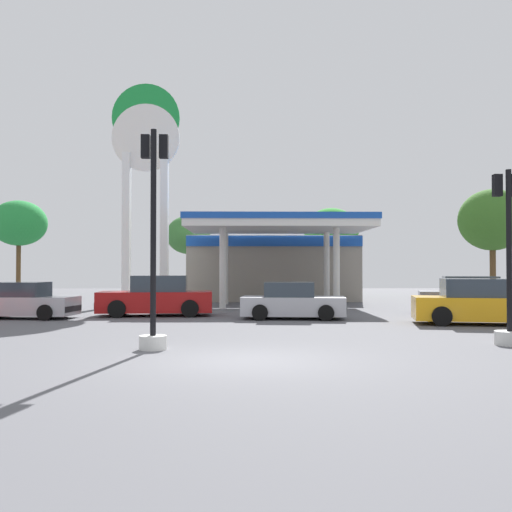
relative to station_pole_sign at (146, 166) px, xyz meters
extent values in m
plane|color=#56565B|center=(5.29, -18.82, -7.37)|extent=(90.00, 90.00, 0.00)
cube|color=gray|center=(6.97, 5.28, -5.43)|extent=(10.14, 5.47, 3.87)
cube|color=#194CB2|center=(6.97, 2.50, -3.85)|extent=(10.14, 0.12, 0.60)
cube|color=white|center=(6.97, -0.95, -3.28)|extent=(9.21, 6.40, 0.35)
cube|color=#194CB2|center=(6.97, -0.95, -2.95)|extent=(9.31, 6.50, 0.30)
cylinder|color=silver|center=(4.20, -2.71, -5.41)|extent=(0.32, 0.32, 3.92)
cylinder|color=silver|center=(9.73, -2.71, -5.41)|extent=(0.32, 0.32, 3.92)
cylinder|color=silver|center=(4.20, 0.81, -5.41)|extent=(0.32, 0.32, 3.92)
cylinder|color=silver|center=(9.73, 0.81, -5.41)|extent=(0.32, 0.32, 3.92)
cube|color=#4C4C51|center=(6.97, -0.95, -6.82)|extent=(0.90, 0.60, 1.10)
cube|color=white|center=(-1.00, -0.01, -3.32)|extent=(0.40, 0.56, 8.09)
cube|color=white|center=(1.00, -0.01, -3.32)|extent=(0.40, 0.56, 8.09)
cylinder|color=white|center=(0.00, -0.01, 1.53)|extent=(3.59, 0.22, 3.59)
cylinder|color=#198C38|center=(0.00, 0.01, 2.60)|extent=(3.59, 0.22, 3.59)
cube|color=white|center=(0.00, 0.05, 2.07)|extent=(3.30, 0.08, 0.65)
cylinder|color=black|center=(-1.98, -7.55, -7.07)|extent=(0.62, 0.27, 0.60)
cylinder|color=black|center=(-2.16, -9.15, -7.07)|extent=(0.62, 0.27, 0.60)
cylinder|color=black|center=(-4.41, -7.28, -7.07)|extent=(0.62, 0.27, 0.60)
cube|color=#B2B2BA|center=(-3.28, -8.22, -6.87)|extent=(4.09, 2.07, 0.71)
cube|color=#2D3842|center=(-3.42, -8.20, -6.25)|extent=(2.02, 1.66, 0.60)
cube|color=black|center=(-1.36, -8.43, -6.98)|extent=(0.28, 1.57, 0.22)
cylinder|color=black|center=(8.45, -7.91, -7.07)|extent=(0.62, 0.26, 0.60)
cylinder|color=black|center=(8.30, -9.52, -7.07)|extent=(0.62, 0.26, 0.60)
cylinder|color=black|center=(6.01, -7.67, -7.07)|extent=(0.62, 0.26, 0.60)
cylinder|color=black|center=(5.86, -9.28, -7.07)|extent=(0.62, 0.26, 0.60)
cube|color=#B2B2BA|center=(7.16, -8.59, -6.87)|extent=(4.09, 2.03, 0.71)
cube|color=#2D3842|center=(7.01, -8.58, -6.25)|extent=(2.01, 1.64, 0.60)
cube|color=black|center=(9.08, -8.78, -6.97)|extent=(0.26, 1.58, 0.23)
cylinder|color=black|center=(16.55, -5.96, -7.03)|extent=(0.72, 0.39, 0.69)
cylinder|color=black|center=(13.84, -5.30, -7.03)|extent=(0.72, 0.39, 0.69)
cylinder|color=black|center=(13.41, -7.09, -7.03)|extent=(0.72, 0.39, 0.69)
cube|color=slate|center=(14.98, -6.52, -6.80)|extent=(4.82, 2.90, 0.81)
cube|color=#2D3842|center=(14.82, -6.49, -6.09)|extent=(2.48, 2.13, 0.69)
cylinder|color=black|center=(12.25, -9.79, -7.03)|extent=(0.70, 0.35, 0.67)
cylinder|color=black|center=(11.92, -11.57, -7.03)|extent=(0.70, 0.35, 0.67)
cube|color=orange|center=(13.43, -10.93, -6.81)|extent=(4.68, 2.63, 0.80)
cube|color=#2D3842|center=(13.28, -10.90, -6.12)|extent=(2.37, 2.00, 0.67)
cylinder|color=black|center=(0.26, -8.01, -7.02)|extent=(0.72, 0.29, 0.70)
cylinder|color=black|center=(0.13, -6.13, -7.02)|extent=(0.72, 0.29, 0.70)
cylinder|color=black|center=(3.11, -7.82, -7.02)|extent=(0.72, 0.29, 0.70)
cylinder|color=black|center=(2.98, -5.94, -7.02)|extent=(0.72, 0.29, 0.70)
cube|color=#A51111|center=(1.62, -6.97, -6.79)|extent=(4.72, 2.23, 0.83)
cube|color=#2D3842|center=(1.78, -6.96, -6.06)|extent=(2.30, 1.85, 0.70)
cube|color=black|center=(-0.63, -7.12, -6.91)|extent=(0.25, 1.84, 0.26)
cylinder|color=silver|center=(12.04, -16.43, -7.19)|extent=(0.75, 0.75, 0.35)
cylinder|color=black|center=(12.04, -16.43, -4.96)|extent=(0.14, 0.14, 4.12)
cube|color=black|center=(11.82, -16.27, -3.28)|extent=(0.21, 0.20, 0.57)
sphere|color=red|center=(11.82, -16.14, -3.10)|extent=(0.15, 0.15, 0.15)
sphere|color=#D89E0C|center=(11.82, -16.14, -3.28)|extent=(0.15, 0.15, 0.15)
sphere|color=green|center=(11.82, -16.14, -3.46)|extent=(0.15, 0.15, 0.15)
sphere|color=red|center=(12.26, -16.14, -3.10)|extent=(0.15, 0.15, 0.15)
sphere|color=#D89E0C|center=(12.26, -16.14, -3.28)|extent=(0.15, 0.15, 0.15)
sphere|color=green|center=(12.26, -16.14, -3.46)|extent=(0.15, 0.15, 0.15)
cylinder|color=silver|center=(3.11, -17.12, -7.20)|extent=(0.66, 0.66, 0.34)
cylinder|color=black|center=(3.11, -17.12, -4.55)|extent=(0.14, 0.14, 4.97)
cube|color=black|center=(2.89, -16.96, -2.45)|extent=(0.21, 0.20, 0.57)
sphere|color=red|center=(2.89, -16.84, -2.27)|extent=(0.15, 0.15, 0.15)
sphere|color=#D89E0C|center=(2.89, -16.84, -2.45)|extent=(0.15, 0.15, 0.15)
sphere|color=green|center=(2.89, -16.84, -2.63)|extent=(0.15, 0.15, 0.15)
cube|color=black|center=(3.33, -16.96, -2.45)|extent=(0.21, 0.20, 0.57)
sphere|color=red|center=(3.33, -16.84, -2.27)|extent=(0.15, 0.15, 0.15)
sphere|color=#D89E0C|center=(3.33, -16.84, -2.45)|extent=(0.15, 0.15, 0.15)
sphere|color=green|center=(3.33, -16.84, -2.63)|extent=(0.15, 0.15, 0.15)
cylinder|color=brown|center=(-9.99, 8.67, -5.57)|extent=(0.30, 0.30, 3.60)
ellipsoid|color=#25893B|center=(-9.99, 8.67, -2.37)|extent=(3.73, 3.73, 3.05)
cylinder|color=brown|center=(1.30, 9.92, -5.80)|extent=(0.32, 0.32, 3.13)
ellipsoid|color=#387034|center=(1.30, 9.92, -3.08)|extent=(3.07, 3.07, 2.67)
cylinder|color=brown|center=(11.23, 9.41, -5.80)|extent=(0.29, 0.29, 3.15)
ellipsoid|color=green|center=(11.23, 9.41, -2.80)|extent=(3.80, 3.80, 3.09)
cylinder|color=brown|center=(21.58, 7.26, -5.62)|extent=(0.39, 0.39, 3.49)
ellipsoid|color=#376924|center=(21.58, 7.26, -2.22)|extent=(4.41, 4.41, 4.05)
camera|label=1|loc=(5.34, -31.36, -5.42)|focal=41.51mm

